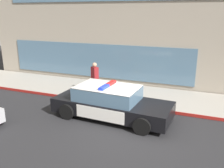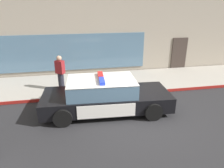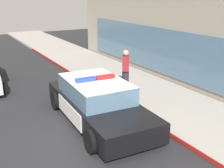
{
  "view_description": "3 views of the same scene",
  "coord_description": "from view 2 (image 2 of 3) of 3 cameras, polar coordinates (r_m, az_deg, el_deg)",
  "views": [
    {
      "loc": [
        2.42,
        -8.33,
        4.39
      ],
      "look_at": [
        -1.69,
        1.99,
        1.1
      ],
      "focal_mm": 39.12,
      "sensor_mm": 36.0,
      "label": 1
    },
    {
      "loc": [
        -2.34,
        -6.69,
        4.12
      ],
      "look_at": [
        -0.86,
        1.24,
        0.95
      ],
      "focal_mm": 33.0,
      "sensor_mm": 36.0,
      "label": 2
    },
    {
      "loc": [
        6.49,
        -3.18,
        4.09
      ],
      "look_at": [
        -2.05,
        1.73,
        0.9
      ],
      "focal_mm": 45.74,
      "sensor_mm": 36.0,
      "label": 3
    }
  ],
  "objects": [
    {
      "name": "pedestrian_on_sidewalk",
      "position": [
        10.15,
        -14.1,
        2.97
      ],
      "size": [
        0.48,
        0.44,
        1.71
      ],
      "rotation": [
        0.0,
        0.0,
        0.97
      ],
      "color": "#23232D",
      "rests_on": "sidewalk"
    },
    {
      "name": "sidewalk",
      "position": [
        11.4,
        1.95,
        0.67
      ],
      "size": [
        48.0,
        3.31,
        0.15
      ],
      "primitive_type": "cube",
      "color": "#A39E93",
      "rests_on": "ground"
    },
    {
      "name": "curb_red_paint",
      "position": [
        9.91,
        4.03,
        -2.7
      ],
      "size": [
        28.8,
        0.04,
        0.14
      ],
      "primitive_type": "cube",
      "color": "maroon",
      "rests_on": "ground"
    },
    {
      "name": "police_cruiser",
      "position": [
        8.24,
        -1.95,
        -3.23
      ],
      "size": [
        5.13,
        2.33,
        1.49
      ],
      "rotation": [
        0.0,
        0.0,
        -0.05
      ],
      "color": "black",
      "rests_on": "ground"
    },
    {
      "name": "storefront_building",
      "position": [
        16.97,
        -9.19,
        20.28
      ],
      "size": [
        20.27,
        9.8,
        7.69
      ],
      "color": "gray",
      "rests_on": "ground"
    },
    {
      "name": "ground",
      "position": [
        8.2,
        7.61,
        -8.93
      ],
      "size": [
        48.0,
        48.0,
        0.0
      ],
      "primitive_type": "plane",
      "color": "#262628"
    },
    {
      "name": "fire_hydrant",
      "position": [
        9.8,
        -10.03,
        -0.56
      ],
      "size": [
        0.34,
        0.39,
        0.73
      ],
      "color": "gold",
      "rests_on": "sidewalk"
    }
  ]
}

